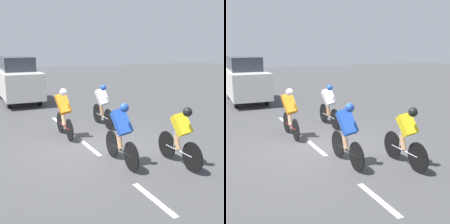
# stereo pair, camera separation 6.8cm
# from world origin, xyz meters

# --- Properties ---
(ground_plane) EXTENTS (60.00, 60.00, 0.00)m
(ground_plane) POSITION_xyz_m (0.00, 0.00, 0.00)
(ground_plane) COLOR #424244
(lane_stripe_near) EXTENTS (0.12, 1.40, 0.01)m
(lane_stripe_near) POSITION_xyz_m (0.00, 3.30, 0.00)
(lane_stripe_near) COLOR white
(lane_stripe_near) RESTS_ON ground
(lane_stripe_mid) EXTENTS (0.12, 1.40, 0.01)m
(lane_stripe_mid) POSITION_xyz_m (0.00, 0.10, 0.00)
(lane_stripe_mid) COLOR white
(lane_stripe_mid) RESTS_ON ground
(lane_stripe_far) EXTENTS (0.12, 1.40, 0.01)m
(lane_stripe_far) POSITION_xyz_m (0.00, -3.10, 0.00)
(lane_stripe_far) COLOR white
(lane_stripe_far) RESTS_ON ground
(cyclist_white) EXTENTS (0.42, 1.68, 1.49)m
(cyclist_white) POSITION_xyz_m (-1.22, -1.86, 0.77)
(cyclist_white) COLOR black
(cyclist_white) RESTS_ON ground
(cyclist_yellow) EXTENTS (0.38, 1.66, 1.45)m
(cyclist_yellow) POSITION_xyz_m (-1.43, 2.18, 0.75)
(cyclist_yellow) COLOR black
(cyclist_yellow) RESTS_ON ground
(cyclist_blue) EXTENTS (0.41, 1.68, 1.53)m
(cyclist_blue) POSITION_xyz_m (-0.22, 1.54, 0.79)
(cyclist_blue) COLOR black
(cyclist_blue) RESTS_ON ground
(cyclist_orange) EXTENTS (0.42, 1.66, 1.54)m
(cyclist_orange) POSITION_xyz_m (0.35, -1.18, 0.81)
(cyclist_orange) COLOR black
(cyclist_orange) RESTS_ON ground
(support_car) EXTENTS (1.70, 4.24, 2.19)m
(support_car) POSITION_xyz_m (0.61, -7.86, 1.09)
(support_car) COLOR black
(support_car) RESTS_ON ground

